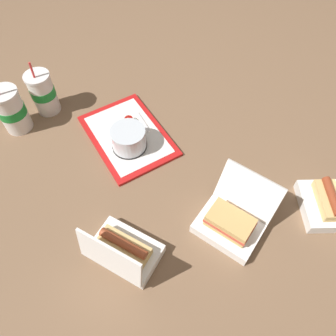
% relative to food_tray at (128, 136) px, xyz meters
% --- Properties ---
extents(ground_plane, '(3.20, 3.20, 0.00)m').
position_rel_food_tray_xyz_m(ground_plane, '(0.21, 0.05, -0.01)').
color(ground_plane, brown).
extents(food_tray, '(0.38, 0.28, 0.01)m').
position_rel_food_tray_xyz_m(food_tray, '(0.00, 0.00, 0.00)').
color(food_tray, red).
rests_on(food_tray, ground_plane).
extents(cake_container, '(0.13, 0.13, 0.08)m').
position_rel_food_tray_xyz_m(cake_container, '(0.05, -0.02, 0.05)').
color(cake_container, black).
rests_on(cake_container, food_tray).
extents(ketchup_cup, '(0.04, 0.04, 0.02)m').
position_rel_food_tray_xyz_m(ketchup_cup, '(-0.05, 0.03, 0.02)').
color(ketchup_cup, white).
rests_on(ketchup_cup, food_tray).
extents(napkin_stack, '(0.11, 0.11, 0.00)m').
position_rel_food_tray_xyz_m(napkin_stack, '(0.01, -0.04, 0.01)').
color(napkin_stack, white).
rests_on(napkin_stack, food_tray).
extents(plastic_fork, '(0.11, 0.02, 0.00)m').
position_rel_food_tray_xyz_m(plastic_fork, '(-0.02, 0.08, 0.01)').
color(plastic_fork, white).
rests_on(plastic_fork, food_tray).
extents(clamshell_hotdog_front, '(0.25, 0.26, 0.19)m').
position_rel_food_tray_xyz_m(clamshell_hotdog_front, '(0.64, 0.38, 0.04)').
color(clamshell_hotdog_front, white).
rests_on(clamshell_hotdog_front, ground_plane).
extents(clamshell_sandwich_corner, '(0.25, 0.26, 0.17)m').
position_rel_food_tray_xyz_m(clamshell_sandwich_corner, '(0.51, 0.07, 0.04)').
color(clamshell_sandwich_corner, white).
rests_on(clamshell_sandwich_corner, ground_plane).
extents(clamshell_hotdog_right, '(0.24, 0.22, 0.17)m').
position_rel_food_tray_xyz_m(clamshell_hotdog_right, '(0.40, -0.25, 0.03)').
color(clamshell_hotdog_right, white).
rests_on(clamshell_hotdog_right, ground_plane).
extents(soda_cup_right, '(0.10, 0.10, 0.23)m').
position_rel_food_tray_xyz_m(soda_cup_right, '(-0.31, -0.19, 0.08)').
color(soda_cup_right, white).
rests_on(soda_cup_right, ground_plane).
extents(soda_cup_corner, '(0.11, 0.11, 0.24)m').
position_rel_food_tray_xyz_m(soda_cup_corner, '(-0.28, -0.32, 0.08)').
color(soda_cup_corner, white).
rests_on(soda_cup_corner, ground_plane).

